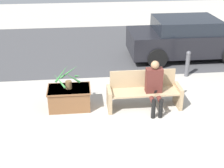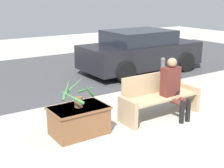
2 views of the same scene
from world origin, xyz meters
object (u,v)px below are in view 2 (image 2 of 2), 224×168
at_px(planter_box, 79,120).
at_px(potted_plant, 78,95).
at_px(bench, 159,97).
at_px(parked_car, 140,51).
at_px(bollard_post, 163,71).
at_px(person_seated, 173,86).

height_order(planter_box, potted_plant, potted_plant).
distance_m(bench, planter_box, 1.89).
bearing_deg(parked_car, bench, -123.09).
height_order(bench, bollard_post, bench).
xyz_separation_m(person_seated, potted_plant, (-2.10, 0.36, 0.08)).
distance_m(person_seated, parked_car, 4.14).
xyz_separation_m(bench, person_seated, (0.22, -0.20, 0.27)).
bearing_deg(parked_car, potted_plant, -141.53).
distance_m(person_seated, planter_box, 2.16).
bearing_deg(bench, parked_car, 56.91).
distance_m(planter_box, potted_plant, 0.49).
distance_m(bench, person_seated, 0.40).
bearing_deg(potted_plant, planter_box, -83.53).
bearing_deg(bollard_post, potted_plant, -156.08).
bearing_deg(person_seated, parked_car, 60.93).
bearing_deg(person_seated, potted_plant, 170.39).
height_order(person_seated, potted_plant, person_seated).
bearing_deg(bollard_post, parked_car, 73.41).
bearing_deg(bench, planter_box, 175.76).
bearing_deg(bollard_post, person_seated, -127.77).
bearing_deg(planter_box, bollard_post, 24.11).
distance_m(planter_box, parked_car, 5.27).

